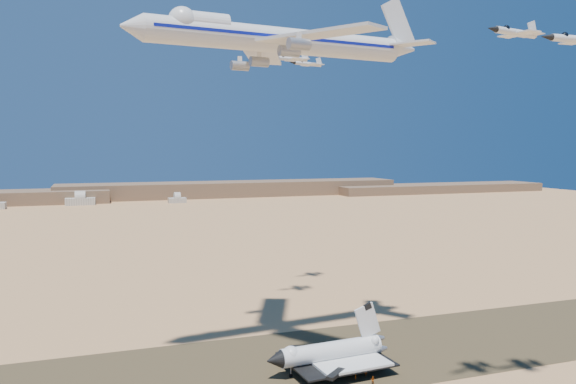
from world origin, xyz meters
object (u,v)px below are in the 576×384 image
object	(u,v)px
carrier_747	(272,39)
crew_a	(356,376)
chase_jet_a	(515,32)
chase_jet_f	(307,64)
chase_jet_b	(575,39)
shuttle	(330,354)
crew_b	(373,380)
chase_jet_e	(290,59)
crew_c	(366,374)

from	to	relation	value
carrier_747	crew_a	distance (m)	92.24
chase_jet_a	chase_jet_f	xyz separation A→B (m)	(-1.10, 117.07, 9.80)
carrier_747	chase_jet_b	world-z (taller)	carrier_747
shuttle	crew_b	world-z (taller)	shuttle
chase_jet_e	chase_jet_f	xyz separation A→B (m)	(15.04, 21.49, 1.90)
crew_c	chase_jet_a	xyz separation A→B (m)	(17.94, -30.81, 83.21)
carrier_747	chase_jet_b	xyz separation A→B (m)	(51.12, -53.23, -6.24)
crew_a	chase_jet_f	size ratio (longest dim) A/B	0.11
crew_a	crew_b	xyz separation A→B (m)	(2.97, -3.75, 0.12)
shuttle	chase_jet_e	distance (m)	105.05
crew_a	chase_jet_e	distance (m)	112.32
crew_b	crew_c	size ratio (longest dim) A/B	1.22
carrier_747	chase_jet_e	size ratio (longest dim) A/B	5.57
chase_jet_a	chase_jet_f	size ratio (longest dim) A/B	0.97
crew_a	chase_jet_e	size ratio (longest dim) A/B	0.11
chase_jet_e	chase_jet_f	size ratio (longest dim) A/B	1.01
chase_jet_a	chase_jet_b	world-z (taller)	chase_jet_a
crew_a	crew_b	size ratio (longest dim) A/B	0.87
chase_jet_b	chase_jet_f	world-z (taller)	chase_jet_f
crew_a	chase_jet_a	size ratio (longest dim) A/B	0.11
carrier_747	crew_b	world-z (taller)	carrier_747
shuttle	chase_jet_e	xyz separation A→B (m)	(9.02, 57.76, 87.28)
chase_jet_e	chase_jet_f	world-z (taller)	chase_jet_f
shuttle	crew_a	xyz separation A→B (m)	(3.86, -7.80, -3.77)
crew_b	chase_jet_f	size ratio (longest dim) A/B	0.12
shuttle	chase_jet_a	bearing A→B (deg)	-60.48
crew_a	carrier_747	bearing A→B (deg)	39.20
chase_jet_b	chase_jet_e	world-z (taller)	chase_jet_e
chase_jet_f	crew_a	bearing A→B (deg)	-116.67
shuttle	chase_jet_b	size ratio (longest dim) A/B	2.12
crew_b	chase_jet_a	world-z (taller)	chase_jet_a
chase_jet_b	chase_jet_e	distance (m)	102.91
shuttle	crew_a	distance (m)	9.49
crew_a	crew_b	bearing A→B (deg)	-139.96
shuttle	chase_jet_b	bearing A→B (deg)	-50.02
crew_c	chase_jet_e	xyz separation A→B (m)	(1.80, 64.76, 91.10)
carrier_747	chase_jet_e	distance (m)	49.60
crew_c	chase_jet_e	size ratio (longest dim) A/B	0.10
chase_jet_b	chase_jet_f	size ratio (longest dim) A/B	1.06
crew_a	chase_jet_b	bearing A→B (deg)	-131.05
shuttle	chase_jet_a	xyz separation A→B (m)	(25.16, -37.82, 79.38)
crew_c	chase_jet_a	size ratio (longest dim) A/B	0.10
crew_b	crew_c	bearing A→B (deg)	-54.02
crew_a	chase_jet_a	world-z (taller)	chase_jet_a
chase_jet_a	chase_jet_e	world-z (taller)	chase_jet_e
crew_b	chase_jet_f	distance (m)	130.99
carrier_747	chase_jet_b	size ratio (longest dim) A/B	5.32
chase_jet_a	crew_a	bearing A→B (deg)	114.13
crew_b	chase_jet_b	world-z (taller)	chase_jet_b
chase_jet_b	chase_jet_e	xyz separation A→B (m)	(-30.02, 98.04, 8.84)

